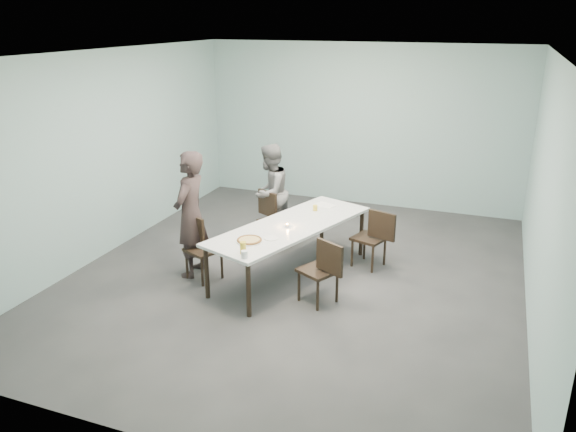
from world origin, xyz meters
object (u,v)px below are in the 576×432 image
(chair_near_right, at_px, (323,267))
(diner_far, at_px, (270,193))
(pizza, at_px, (249,240))
(table, at_px, (290,228))
(amber_tumbler, at_px, (315,208))
(chair_far_left, at_px, (272,215))
(water_tumbler, at_px, (244,254))
(beer_glass, at_px, (243,248))
(chair_near_left, at_px, (200,243))
(diner_near, at_px, (191,214))
(chair_far_right, at_px, (374,235))
(tealight, at_px, (287,225))
(side_plate, at_px, (271,238))

(chair_near_right, distance_m, diner_far, 2.34)
(pizza, bearing_deg, diner_far, 104.80)
(table, bearing_deg, chair_near_right, -44.32)
(amber_tumbler, bearing_deg, table, -101.33)
(amber_tumbler, bearing_deg, chair_far_left, 164.20)
(pizza, height_order, water_tumbler, water_tumbler)
(chair_far_left, xyz_separation_m, beer_glass, (0.46, -2.03, 0.32))
(table, xyz_separation_m, diner_far, (-0.78, 1.16, 0.09))
(pizza, bearing_deg, chair_near_left, 163.63)
(chair_near_left, xyz_separation_m, chair_near_right, (1.81, -0.15, 0.00))
(chair_near_right, height_order, pizza, chair_near_right)
(diner_near, bearing_deg, water_tumbler, 52.68)
(chair_far_right, relative_size, tealight, 15.54)
(amber_tumbler, bearing_deg, tealight, -100.32)
(pizza, bearing_deg, amber_tumbler, 74.14)
(diner_near, distance_m, pizza, 1.07)
(water_tumbler, bearing_deg, table, 84.65)
(pizza, xyz_separation_m, tealight, (0.27, 0.66, 0.00))
(side_plate, relative_size, amber_tumbler, 2.25)
(chair_far_left, xyz_separation_m, diner_near, (-0.65, -1.34, 0.38))
(chair_near_right, relative_size, amber_tumbler, 10.88)
(diner_near, height_order, side_plate, diner_near)
(chair_near_right, xyz_separation_m, tealight, (-0.68, 0.55, 0.27))
(amber_tumbler, bearing_deg, water_tumbler, -97.47)
(chair_far_left, distance_m, amber_tumbler, 0.86)
(chair_far_left, bearing_deg, beer_glass, -48.75)
(chair_near_left, bearing_deg, beer_glass, -10.16)
(side_plate, distance_m, water_tumbler, 0.68)
(tealight, bearing_deg, side_plate, -95.65)
(table, height_order, chair_far_right, chair_far_right)
(amber_tumbler, bearing_deg, chair_far_right, -1.78)
(chair_near_left, distance_m, diner_near, 0.41)
(diner_near, xyz_separation_m, diner_far, (0.51, 1.61, -0.10))
(table, relative_size, diner_far, 1.76)
(chair_near_right, xyz_separation_m, chair_far_right, (0.36, 1.30, 0.00))
(chair_far_right, bearing_deg, chair_far_left, 9.84)
(water_tumbler, bearing_deg, side_plate, 84.59)
(amber_tumbler, bearing_deg, chair_near_left, -137.30)
(chair_near_left, distance_m, chair_far_left, 1.49)
(chair_far_right, distance_m, tealight, 1.31)
(chair_near_left, relative_size, pizza, 2.56)
(side_plate, bearing_deg, beer_glass, -103.11)
(chair_far_left, distance_m, chair_far_right, 1.69)
(diner_far, bearing_deg, water_tumbler, 21.96)
(side_plate, xyz_separation_m, water_tumbler, (-0.06, -0.67, 0.04))
(chair_far_left, bearing_deg, side_plate, -39.62)
(diner_near, bearing_deg, tealight, 101.92)
(water_tumbler, xyz_separation_m, tealight, (0.11, 1.14, -0.02))
(chair_far_left, xyz_separation_m, water_tumbler, (0.52, -2.14, 0.29))
(beer_glass, bearing_deg, table, 80.80)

